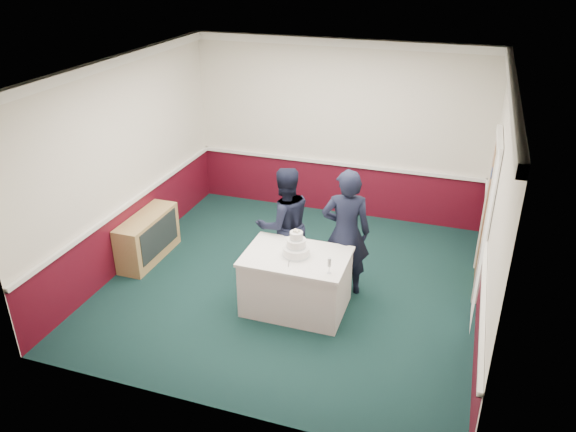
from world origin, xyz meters
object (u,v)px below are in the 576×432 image
(cake_table, at_px, (296,281))
(person_man, at_px, (284,224))
(cake_knife, at_px, (289,262))
(wedding_cake, at_px, (296,248))
(sideboard, at_px, (148,237))
(champagne_flute, at_px, (329,263))
(person_woman, at_px, (346,233))

(cake_table, distance_m, person_man, 0.90)
(cake_knife, relative_size, person_man, 0.13)
(wedding_cake, height_order, cake_knife, wedding_cake)
(person_man, bearing_deg, sideboard, -33.04)
(cake_knife, height_order, champagne_flute, champagne_flute)
(wedding_cake, xyz_separation_m, cake_knife, (-0.03, -0.20, -0.11))
(sideboard, bearing_deg, champagne_flute, -15.08)
(cake_table, relative_size, champagne_flute, 6.44)
(champagne_flute, relative_size, person_woman, 0.11)
(sideboard, bearing_deg, person_woman, 1.41)
(cake_table, height_order, cake_knife, cake_knife)
(champagne_flute, height_order, person_woman, person_woman)
(cake_knife, xyz_separation_m, person_man, (-0.36, 0.89, 0.04))
(person_woman, bearing_deg, sideboard, -12.40)
(wedding_cake, xyz_separation_m, person_woman, (0.49, 0.60, -0.01))
(sideboard, relative_size, champagne_flute, 5.85)
(champagne_flute, distance_m, person_woman, 0.88)
(sideboard, height_order, person_woman, person_woman)
(wedding_cake, bearing_deg, sideboard, 168.06)
(cake_knife, relative_size, person_woman, 0.12)
(champagne_flute, bearing_deg, sideboard, 164.92)
(sideboard, xyz_separation_m, champagne_flute, (3.00, -0.81, 0.58))
(wedding_cake, relative_size, champagne_flute, 1.78)
(sideboard, relative_size, person_woman, 0.67)
(wedding_cake, bearing_deg, cake_table, -90.00)
(cake_table, distance_m, wedding_cake, 0.50)
(champagne_flute, xyz_separation_m, person_woman, (-0.01, 0.88, -0.03))
(cake_knife, relative_size, champagne_flute, 1.07)
(champagne_flute, distance_m, person_man, 1.32)
(cake_knife, bearing_deg, cake_table, 67.78)
(person_man, bearing_deg, champagne_flute, 95.33)
(cake_knife, height_order, person_man, person_man)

